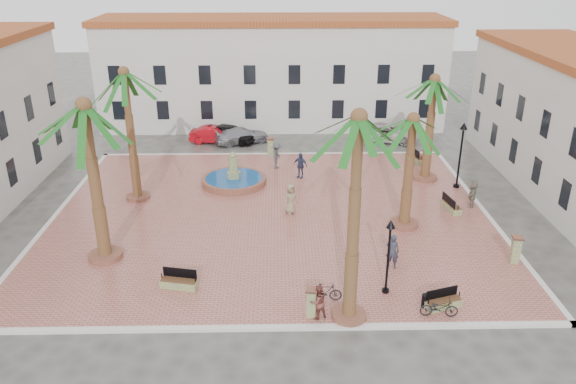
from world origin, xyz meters
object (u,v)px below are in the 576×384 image
Objects in this scene: fountain at (234,179)px; palm_nw at (125,86)px; car_silver at (241,135)px; bollard_e at (516,249)px; bench_ne at (415,157)px; pedestrian_east at (472,193)px; car_black at (231,133)px; bicycle_b at (326,292)px; palm_e at (412,134)px; bollard_n at (271,147)px; car_red at (215,135)px; lamppost_e at (462,144)px; cyclist_b at (318,302)px; car_white at (388,133)px; palm_s at (358,140)px; lamppost_s at (389,244)px; bench_se at (443,303)px; bollard_se at (311,302)px; bicycle_a at (439,308)px; pedestrian_north at (277,156)px; bench_s at (179,283)px; pedestrian_fountain_a at (291,199)px; cyclist_a at (393,251)px; pedestrian_fountain_b at (300,165)px; bench_e at (451,206)px; litter_bin at (425,301)px; palm_ne at (434,92)px.

fountain is 9.47m from palm_nw.
bollard_e is at bearing -164.70° from car_silver.
pedestrian_east reaches higher than bench_ne.
car_black is at bearing 95.53° from fountain.
pedestrian_east is (9.88, 10.03, 0.41)m from bicycle_b.
bicycle_b is at bearing -21.05° from pedestrian_east.
palm_e reaches higher than car_silver.
bollard_n reaches higher than car_red.
palm_e is 1.50× the size of lamppost_e.
cyclist_b is at bearing -159.77° from car_red.
car_black reaches higher than car_white.
palm_s is 2.49× the size of lamppost_s.
palm_nw is at bearing -176.08° from lamppost_e.
car_black is (-11.20, 24.15, 0.35)m from bench_se.
fountain is 15.81m from bollard_se.
car_white is at bearing -0.42° from bicycle_a.
bench_ne is 1.42× the size of bicycle_b.
bench_ne is at bearing -69.30° from pedestrian_north.
palm_s reaches higher than bench_s.
cyclist_b reaches higher than bench_s.
palm_s is 26.33m from car_silver.
pedestrian_fountain_a is (-1.35, 9.27, 0.48)m from bicycle_b.
pedestrian_fountain_b is at bearing -47.18° from cyclist_a.
car_white reaches higher than bicycle_b.
palm_e is at bearing -32.48° from bicycle_b.
bollard_n is (-1.92, 20.66, 0.04)m from bollard_se.
car_red is at bearing -37.89° from cyclist_a.
lamppost_s is 2.05× the size of cyclist_a.
bollard_se is 10.44m from pedestrian_fountain_a.
bicycle_a is (7.45, -20.80, -0.32)m from bollard_n.
bench_se is 19.10m from bench_ne.
bench_e is at bearing -2.78° from pedestrian_fountain_b.
bicycle_b is 14.08m from pedestrian_east.
bench_s is 1.11× the size of bicycle_a.
cyclist_b is at bearing -125.67° from lamppost_e.
fountain is at bearing 122.98° from litter_bin.
palm_s reaches higher than car_red.
palm_nw reaches higher than palm_ne.
bollard_se reaches higher than bench_se.
car_black is at bearing -106.73° from pedestrian_east.
pedestrian_fountain_b is (6.26, 13.84, 0.65)m from bench_s.
bollard_se is 0.32m from cyclist_b.
bench_se is 0.91× the size of pedestrian_north.
car_silver is 12.25m from car_white.
car_white is at bearing 33.10° from palm_nw.
pedestrian_fountain_a is at bearing 10.45° from bicycle_b.
palm_s is 12.94m from pedestrian_fountain_a.
cyclist_a is 0.95× the size of pedestrian_north.
bench_ne is at bearing -152.39° from car_white.
pedestrian_east is 20.84m from car_black.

